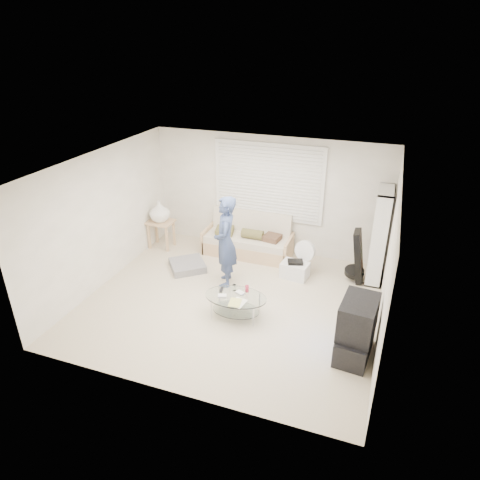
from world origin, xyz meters
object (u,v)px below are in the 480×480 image
at_px(bookshelf, 380,236).
at_px(tv_unit, 356,329).
at_px(coffee_table, 236,300).
at_px(futon_sofa, 248,241).

relative_size(bookshelf, tv_unit, 1.94).
bearing_deg(coffee_table, bookshelf, 44.64).
relative_size(bookshelf, coffee_table, 1.68).
relative_size(tv_unit, coffee_table, 0.87).
bearing_deg(tv_unit, futon_sofa, 134.81).
relative_size(futon_sofa, bookshelf, 1.03).
bearing_deg(bookshelf, coffee_table, -135.36).
bearing_deg(futon_sofa, bookshelf, -3.17).
xyz_separation_m(futon_sofa, tv_unit, (2.51, -2.53, 0.16)).
relative_size(futon_sofa, tv_unit, 2.00).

